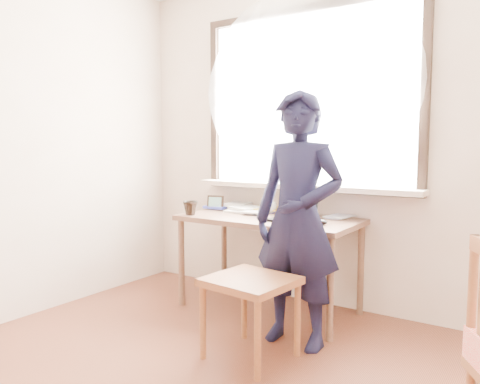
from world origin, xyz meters
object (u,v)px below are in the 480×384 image
Objects in this scene: mug_white at (269,208)px; person at (298,219)px; mug_dark at (190,208)px; work_chair at (250,290)px; desk at (269,227)px; laptop at (294,214)px.

person reaches higher than mug_white.
work_chair is at bearing -30.50° from mug_dark.
work_chair is 0.33× the size of person.
mug_dark is (-0.56, -0.24, 0.13)m from desk.
laptop reaches higher than desk.
desk is 0.62m from mug_dark.
mug_white is at bearing 148.00° from laptop.
laptop is (0.23, -0.04, 0.12)m from desk.
work_chair is (0.41, -0.92, -0.35)m from mug_white.
mug_white reaches higher than desk.
mug_white is 0.98× the size of mug_dark.
person reaches higher than laptop.
laptop is 2.71× the size of mug_dark.
mug_dark is at bearing -139.38° from mug_white.
desk is at bearing 112.79° from work_chair.
desk is at bearing 137.16° from person.
mug_white is at bearing 132.89° from person.
laptop is at bearing 14.51° from mug_dark.
mug_white is 0.07× the size of person.
desk is 2.58× the size of work_chair.
laptop reaches higher than mug_white.
mug_dark is (-0.47, -0.40, 0.01)m from mug_white.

